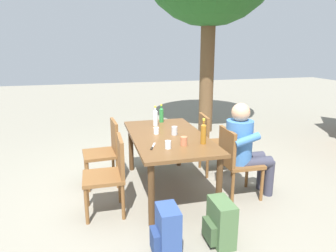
# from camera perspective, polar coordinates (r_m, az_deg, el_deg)

# --- Properties ---
(ground_plane) EXTENTS (24.00, 24.00, 0.00)m
(ground_plane) POSITION_cam_1_polar(r_m,az_deg,el_deg) (4.09, 0.00, -11.70)
(ground_plane) COLOR gray
(dining_table) EXTENTS (1.69, 0.91, 0.74)m
(dining_table) POSITION_cam_1_polar(r_m,az_deg,el_deg) (3.84, 0.00, -2.99)
(dining_table) COLOR brown
(dining_table) RESTS_ON ground_plane
(chair_far_right) EXTENTS (0.45, 0.45, 0.87)m
(chair_far_right) POSITION_cam_1_polar(r_m,az_deg,el_deg) (3.82, 12.52, -6.05)
(chair_far_right) COLOR brown
(chair_far_right) RESTS_ON ground_plane
(chair_near_right) EXTENTS (0.44, 0.44, 0.87)m
(chair_near_right) POSITION_cam_1_polar(r_m,az_deg,el_deg) (3.44, -10.73, -8.35)
(chair_near_right) COLOR brown
(chair_near_right) RESTS_ON ground_plane
(chair_near_left) EXTENTS (0.47, 0.47, 0.87)m
(chair_near_left) POSITION_cam_1_polar(r_m,az_deg,el_deg) (4.15, -11.49, -4.27)
(chair_near_left) COLOR brown
(chair_near_left) RESTS_ON ground_plane
(chair_far_left) EXTENTS (0.48, 0.48, 0.87)m
(chair_far_left) POSITION_cam_1_polar(r_m,az_deg,el_deg) (4.47, 8.13, -2.72)
(chair_far_left) COLOR brown
(chair_far_left) RESTS_ON ground_plane
(person_in_white_shirt) EXTENTS (0.47, 0.61, 1.18)m
(person_in_white_shirt) POSITION_cam_1_polar(r_m,az_deg,el_deg) (3.81, 14.14, -3.52)
(person_in_white_shirt) COLOR #3D70B2
(person_in_white_shirt) RESTS_ON ground_plane
(bottle_green) EXTENTS (0.06, 0.06, 0.27)m
(bottle_green) POSITION_cam_1_polar(r_m,az_deg,el_deg) (4.45, -1.25, 2.18)
(bottle_green) COLOR #287A38
(bottle_green) RESTS_ON dining_table
(bottle_clear) EXTENTS (0.06, 0.06, 0.28)m
(bottle_clear) POSITION_cam_1_polar(r_m,az_deg,el_deg) (4.25, -2.37, 1.65)
(bottle_clear) COLOR white
(bottle_clear) RESTS_ON dining_table
(bottle_amber) EXTENTS (0.06, 0.06, 0.30)m
(bottle_amber) POSITION_cam_1_polar(r_m,az_deg,el_deg) (3.48, 6.65, -1.30)
(bottle_amber) COLOR #996019
(bottle_amber) RESTS_ON dining_table
(cup_steel) EXTENTS (0.08, 0.08, 0.11)m
(cup_steel) POSITION_cam_1_polar(r_m,az_deg,el_deg) (3.82, 1.22, -0.89)
(cup_steel) COLOR #B2B7BC
(cup_steel) RESTS_ON dining_table
(cup_terracotta) EXTENTS (0.08, 0.08, 0.10)m
(cup_terracotta) POSITION_cam_1_polar(r_m,az_deg,el_deg) (3.43, 2.98, -2.83)
(cup_terracotta) COLOR #BC6B47
(cup_terracotta) RESTS_ON dining_table
(cup_glass) EXTENTS (0.07, 0.07, 0.09)m
(cup_glass) POSITION_cam_1_polar(r_m,az_deg,el_deg) (3.32, 0.00, -3.52)
(cup_glass) COLOR silver
(cup_glass) RESTS_ON dining_table
(cup_white) EXTENTS (0.07, 0.07, 0.08)m
(cup_white) POSITION_cam_1_polar(r_m,az_deg,el_deg) (3.87, -2.20, -0.89)
(cup_white) COLOR white
(cup_white) RESTS_ON dining_table
(table_knife) EXTENTS (0.23, 0.11, 0.01)m
(table_knife) POSITION_cam_1_polar(r_m,az_deg,el_deg) (3.38, -2.87, -3.90)
(table_knife) COLOR silver
(table_knife) RESTS_ON dining_table
(backpack_by_near_side) EXTENTS (0.33, 0.24, 0.43)m
(backpack_by_near_side) POSITION_cam_1_polar(r_m,az_deg,el_deg) (3.05, 9.75, -17.42)
(backpack_by_near_side) COLOR #47663D
(backpack_by_near_side) RESTS_ON ground_plane
(backpack_by_far_side) EXTENTS (0.28, 0.24, 0.46)m
(backpack_by_far_side) POSITION_cam_1_polar(r_m,az_deg,el_deg) (2.87, -0.22, -19.20)
(backpack_by_far_side) COLOR #2D4784
(backpack_by_far_side) RESTS_ON ground_plane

